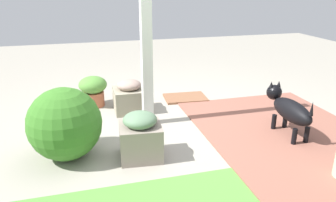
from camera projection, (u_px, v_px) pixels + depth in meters
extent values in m
plane|color=#9B9688|center=(176.00, 127.00, 3.86)|extent=(12.00, 12.00, 0.00)
cube|color=#925949|center=(285.00, 133.00, 3.69)|extent=(1.80, 2.40, 0.02)
cube|color=white|center=(146.00, 21.00, 3.54)|extent=(0.12, 0.12, 2.43)
cube|color=gray|center=(129.00, 100.00, 4.28)|extent=(0.40, 0.41, 0.31)
ellipsoid|color=gray|center=(129.00, 85.00, 4.21)|extent=(0.31, 0.31, 0.14)
cube|color=gray|center=(141.00, 141.00, 3.14)|extent=(0.43, 0.40, 0.34)
ellipsoid|color=#5F7E5F|center=(140.00, 120.00, 3.07)|extent=(0.32, 0.32, 0.15)
sphere|color=#387325|center=(65.00, 124.00, 3.09)|extent=(0.70, 0.70, 0.70)
cylinder|color=#AC5A3E|center=(94.00, 99.00, 4.49)|extent=(0.28, 0.28, 0.20)
ellipsoid|color=#538D39|center=(93.00, 85.00, 4.42)|extent=(0.38, 0.38, 0.23)
ellipsoid|color=black|center=(292.00, 111.00, 3.52)|extent=(0.22, 0.63, 0.23)
sphere|color=black|center=(274.00, 92.00, 3.82)|extent=(0.18, 0.18, 0.18)
cone|color=black|center=(271.00, 85.00, 3.78)|extent=(0.05, 0.05, 0.07)
cone|color=black|center=(279.00, 84.00, 3.80)|extent=(0.05, 0.05, 0.07)
cylinder|color=black|center=(274.00, 122.00, 3.75)|extent=(0.05, 0.05, 0.19)
cylinder|color=black|center=(285.00, 121.00, 3.79)|extent=(0.05, 0.05, 0.19)
cylinder|color=black|center=(294.00, 137.00, 3.40)|extent=(0.05, 0.05, 0.19)
cylinder|color=black|center=(306.00, 136.00, 3.43)|extent=(0.05, 0.05, 0.19)
cone|color=black|center=(312.00, 109.00, 3.20)|extent=(0.04, 0.04, 0.15)
cube|color=brown|center=(185.00, 98.00, 4.78)|extent=(0.63, 0.46, 0.03)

